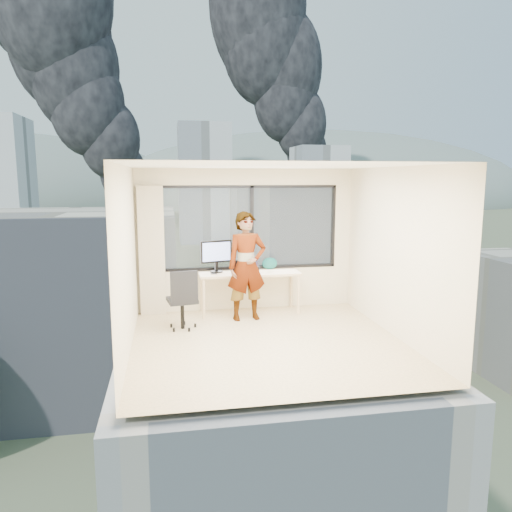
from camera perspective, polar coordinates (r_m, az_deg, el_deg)
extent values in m
cube|color=beige|center=(7.37, 1.41, -10.10)|extent=(4.00, 4.00, 0.01)
cube|color=white|center=(6.96, 1.49, 10.56)|extent=(4.00, 4.00, 0.01)
cube|color=beige|center=(5.14, 5.99, -3.58)|extent=(4.00, 0.01, 2.60)
cube|color=beige|center=(6.93, -14.97, -0.54)|extent=(0.01, 4.00, 2.60)
cube|color=beige|center=(7.70, 16.18, 0.36)|extent=(0.01, 4.00, 2.60)
cube|color=beige|center=(8.79, -12.14, 0.58)|extent=(0.45, 0.14, 2.30)
cube|color=beige|center=(8.83, -0.77, -4.30)|extent=(1.80, 0.60, 0.75)
imported|color=#2D2D33|center=(8.32, -1.10, -1.20)|extent=(0.73, 0.53, 1.87)
cube|color=white|center=(8.93, -0.90, -1.45)|extent=(0.32, 0.28, 0.07)
cube|color=black|center=(8.61, -5.00, -2.08)|extent=(0.11, 0.06, 0.01)
cylinder|color=black|center=(8.75, 0.12, -1.55)|extent=(0.11, 0.11, 0.11)
ellipsoid|color=#0E5553|center=(9.03, 1.61, -0.86)|extent=(0.30, 0.17, 0.22)
cube|color=#515B3D|center=(127.88, -9.56, 1.65)|extent=(400.00, 400.00, 0.04)
cube|color=beige|center=(38.75, -21.33, -5.57)|extent=(16.00, 12.00, 14.00)
cube|color=white|center=(47.53, 6.29, -1.12)|extent=(14.00, 13.00, 16.00)
cube|color=silver|center=(127.17, -6.10, 8.46)|extent=(13.00, 13.00, 30.00)
cube|color=silver|center=(154.01, 7.33, 7.80)|extent=(15.00, 15.00, 26.00)
ellipsoid|color=slate|center=(342.58, 6.99, 6.34)|extent=(300.00, 220.00, 96.00)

